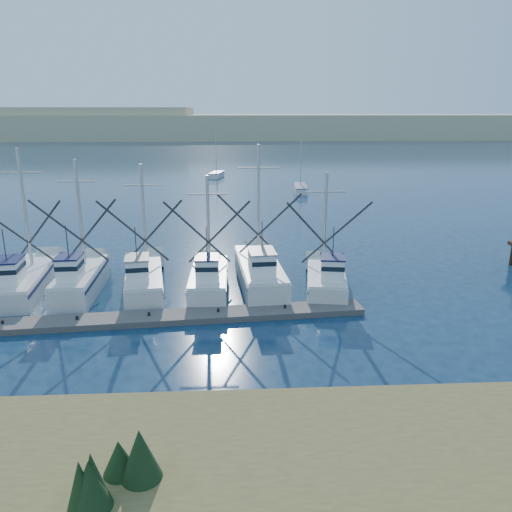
{
  "coord_description": "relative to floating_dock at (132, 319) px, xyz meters",
  "views": [
    {
      "loc": [
        -3.66,
        -21.52,
        11.74
      ],
      "look_at": [
        -2.06,
        8.0,
        3.1
      ],
      "focal_mm": 35.0,
      "sensor_mm": 36.0,
      "label": 1
    }
  ],
  "objects": [
    {
      "name": "sailboat_far",
      "position": [
        3.46,
        64.66,
        0.32
      ],
      "size": [
        2.83,
        5.42,
        8.1
      ],
      "rotation": [
        0.0,
        0.0,
        -0.21
      ],
      "color": "silver",
      "rests_on": "ground"
    },
    {
      "name": "sailboat_near",
      "position": [
        16.43,
        47.27,
        0.31
      ],
      "size": [
        2.25,
        7.02,
        8.1
      ],
      "rotation": [
        0.0,
        0.0,
        -0.09
      ],
      "color": "silver",
      "rests_on": "ground"
    },
    {
      "name": "dune_ridge",
      "position": [
        9.39,
        204.65,
        4.82
      ],
      "size": [
        360.0,
        60.0,
        10.0
      ],
      "primitive_type": "cube",
      "color": "tan",
      "rests_on": "ground"
    },
    {
      "name": "trawler_fleet",
      "position": [
        0.02,
        4.96,
        0.78
      ],
      "size": [
        27.76,
        9.5,
        9.56
      ],
      "color": "silver",
      "rests_on": "ground"
    },
    {
      "name": "ground",
      "position": [
        9.39,
        -5.35,
        -0.18
      ],
      "size": [
        500.0,
        500.0,
        0.0
      ],
      "primitive_type": "plane",
      "color": "#0D213A",
      "rests_on": "ground"
    },
    {
      "name": "floating_dock",
      "position": [
        0.0,
        0.0,
        0.0
      ],
      "size": [
        27.38,
        4.23,
        0.36
      ],
      "primitive_type": "cube",
      "rotation": [
        0.0,
        0.0,
        0.09
      ],
      "color": "#56514D",
      "rests_on": "ground"
    }
  ]
}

